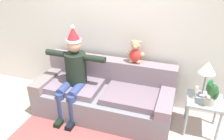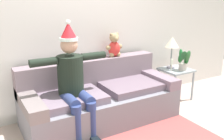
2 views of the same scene
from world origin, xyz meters
The scene contains 8 objects.
back_wall centered at (0.00, 1.55, 1.35)m, with size 7.00×0.10×2.70m, color silver.
couch centered at (0.00, 1.01, 0.33)m, with size 2.23×0.94×0.86m.
person_seated centered at (-0.46, 0.84, 0.76)m, with size 1.02×0.77×1.50m.
teddy_bear centered at (0.43, 1.30, 1.03)m, with size 0.29×0.17×0.38m.
side_table centered at (1.55, 1.03, 0.46)m, with size 0.50×0.48×0.55m.
table_lamp centered at (1.50, 1.13, 0.99)m, with size 0.24×0.24×0.56m.
potted_plant centered at (1.59, 0.92, 0.74)m, with size 0.21×0.24×0.39m.
candle_tall centered at (1.41, 1.01, 0.68)m, with size 0.04×0.04×0.20m.
Camera 2 is at (-1.57, -2.05, 1.77)m, focal length 39.99 mm.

